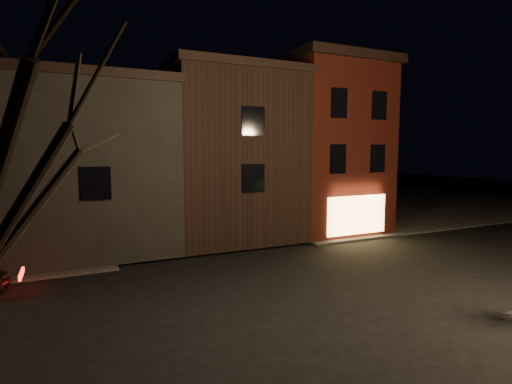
# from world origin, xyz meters

# --- Properties ---
(ground) EXTENTS (120.00, 120.00, 0.00)m
(ground) POSITION_xyz_m (0.00, 0.00, 0.00)
(ground) COLOR black
(ground) RESTS_ON ground
(sidewalk_far_right) EXTENTS (30.00, 30.00, 0.12)m
(sidewalk_far_right) POSITION_xyz_m (20.00, 20.00, 0.06)
(sidewalk_far_right) COLOR #2D2B28
(sidewalk_far_right) RESTS_ON ground
(corner_building) EXTENTS (6.50, 8.50, 10.50)m
(corner_building) POSITION_xyz_m (8.00, 9.47, 5.40)
(corner_building) COLOR #4E150E
(corner_building) RESTS_ON ground
(row_building_a) EXTENTS (7.30, 10.30, 9.40)m
(row_building_a) POSITION_xyz_m (1.50, 10.50, 4.83)
(row_building_a) COLOR black
(row_building_a) RESTS_ON ground
(row_building_b) EXTENTS (7.80, 10.30, 8.40)m
(row_building_b) POSITION_xyz_m (-5.75, 10.50, 4.33)
(row_building_b) COLOR black
(row_building_b) RESTS_ON ground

